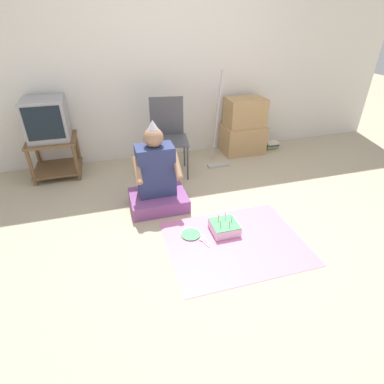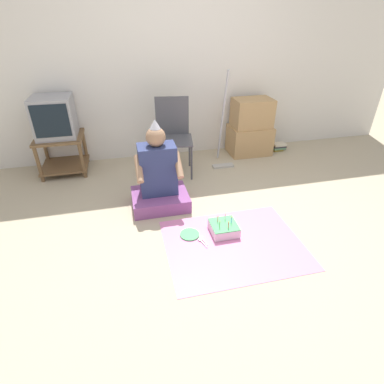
% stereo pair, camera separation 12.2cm
% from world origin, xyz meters
% --- Properties ---
extents(ground_plane, '(16.00, 16.00, 0.00)m').
position_xyz_m(ground_plane, '(0.00, 0.00, 0.00)').
color(ground_plane, tan).
extents(wall_back, '(6.40, 0.06, 2.55)m').
position_xyz_m(wall_back, '(0.00, 1.93, 1.27)').
color(wall_back, silver).
rests_on(wall_back, ground_plane).
extents(tv_stand, '(0.55, 0.52, 0.47)m').
position_xyz_m(tv_stand, '(-1.56, 1.64, 0.28)').
color(tv_stand, brown).
rests_on(tv_stand, ground_plane).
extents(tv, '(0.45, 0.45, 0.47)m').
position_xyz_m(tv, '(-1.56, 1.66, 0.70)').
color(tv, '#99999E').
rests_on(tv, tv_stand).
extents(folding_chair, '(0.52, 0.49, 0.91)m').
position_xyz_m(folding_chair, '(-0.21, 1.37, 0.52)').
color(folding_chair, '#4C4C51').
rests_on(folding_chair, ground_plane).
extents(cardboard_box_stack, '(0.57, 0.41, 0.77)m').
position_xyz_m(cardboard_box_stack, '(0.94, 1.67, 0.36)').
color(cardboard_box_stack, tan).
rests_on(cardboard_box_stack, ground_plane).
extents(dust_mop, '(0.28, 0.30, 1.21)m').
position_xyz_m(dust_mop, '(0.43, 1.36, 0.35)').
color(dust_mop, '#B2ADA3').
rests_on(dust_mop, ground_plane).
extents(book_pile, '(0.19, 0.14, 0.11)m').
position_xyz_m(book_pile, '(1.40, 1.64, 0.06)').
color(book_pile, '#A88933').
rests_on(book_pile, ground_plane).
extents(person_seated, '(0.57, 0.46, 0.91)m').
position_xyz_m(person_seated, '(-0.50, 0.60, 0.30)').
color(person_seated, '#8C4C8C').
rests_on(person_seated, ground_plane).
extents(party_cloth, '(1.19, 0.94, 0.01)m').
position_xyz_m(party_cloth, '(0.04, -0.20, 0.00)').
color(party_cloth, pink).
rests_on(party_cloth, ground_plane).
extents(birthday_cake, '(0.24, 0.24, 0.16)m').
position_xyz_m(birthday_cake, '(0.00, -0.02, 0.05)').
color(birthday_cake, silver).
rests_on(birthday_cake, party_cloth).
extents(paper_plate, '(0.18, 0.18, 0.01)m').
position_xyz_m(paper_plate, '(-0.31, 0.01, 0.01)').
color(paper_plate, '#4CB266').
rests_on(paper_plate, party_cloth).
extents(plastic_spoon_near, '(0.05, 0.14, 0.01)m').
position_xyz_m(plastic_spoon_near, '(-0.22, -0.06, 0.01)').
color(plastic_spoon_near, white).
rests_on(plastic_spoon_near, party_cloth).
extents(plastic_spoon_far, '(0.06, 0.14, 0.01)m').
position_xyz_m(plastic_spoon_far, '(-0.24, -0.09, 0.01)').
color(plastic_spoon_far, white).
rests_on(plastic_spoon_far, party_cloth).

